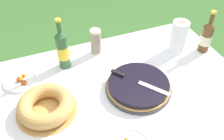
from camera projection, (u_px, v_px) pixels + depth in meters
garden_table at (125, 96)px, 1.54m from camera, size 1.47×1.04×0.74m
tablecloth at (125, 90)px, 1.50m from camera, size 1.48×1.05×0.10m
berry_tart at (138, 86)px, 1.47m from camera, size 0.39×0.39×0.06m
serving_knife at (134, 80)px, 1.46m from camera, size 0.25×0.31×0.01m
bundt_cake at (46, 106)px, 1.34m from camera, size 0.33×0.33×0.09m
cup_stack at (96, 42)px, 1.69m from camera, size 0.07×0.07×0.19m
cider_bottle_green at (63, 49)px, 1.56m from camera, size 0.08×0.08×0.35m
cider_bottle_amber at (206, 37)px, 1.70m from camera, size 0.08×0.08×0.31m
snack_plate_left at (20, 81)px, 1.52m from camera, size 0.21×0.21×0.05m
paper_towel_roll at (179, 37)px, 1.70m from camera, size 0.11×0.11×0.23m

